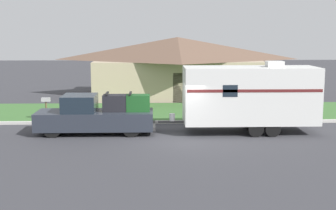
% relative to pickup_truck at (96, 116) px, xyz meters
% --- Properties ---
extents(ground_plane, '(120.00, 120.00, 0.00)m').
position_rel_pickup_truck_xyz_m(ground_plane, '(3.97, -1.30, -0.89)').
color(ground_plane, '#38383D').
extents(curb_strip, '(80.00, 0.30, 0.14)m').
position_rel_pickup_truck_xyz_m(curb_strip, '(3.97, 2.45, -0.82)').
color(curb_strip, beige).
rests_on(curb_strip, ground_plane).
extents(lawn_strip, '(80.00, 7.00, 0.03)m').
position_rel_pickup_truck_xyz_m(lawn_strip, '(3.97, 6.10, -0.87)').
color(lawn_strip, '#3D6B33').
rests_on(lawn_strip, ground_plane).
extents(house_across_street, '(13.42, 8.24, 4.54)m').
position_rel_pickup_truck_xyz_m(house_across_street, '(4.71, 13.67, 1.47)').
color(house_across_street, tan).
rests_on(house_across_street, ground_plane).
extents(pickup_truck, '(5.80, 1.98, 2.03)m').
position_rel_pickup_truck_xyz_m(pickup_truck, '(0.00, 0.00, 0.00)').
color(pickup_truck, black).
rests_on(pickup_truck, ground_plane).
extents(travel_trailer, '(7.80, 2.31, 3.54)m').
position_rel_pickup_truck_xyz_m(travel_trailer, '(7.58, -0.00, 0.99)').
color(travel_trailer, black).
rests_on(travel_trailer, ground_plane).
extents(mailbox, '(0.48, 0.20, 1.29)m').
position_rel_pickup_truck_xyz_m(mailbox, '(-3.23, 3.52, 0.11)').
color(mailbox, brown).
rests_on(mailbox, ground_plane).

